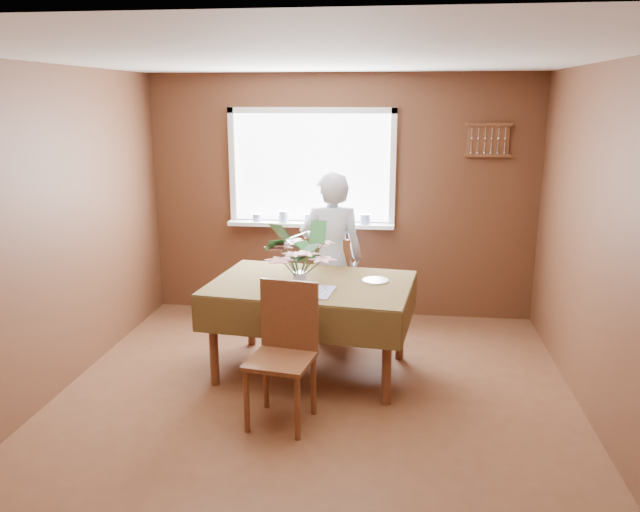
# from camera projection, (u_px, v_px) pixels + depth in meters

# --- Properties ---
(floor) EXTENTS (4.50, 4.50, 0.00)m
(floor) POSITION_uv_depth(u_px,v_px,m) (311.00, 412.00, 4.60)
(floor) COLOR brown
(floor) RESTS_ON ground
(ceiling) EXTENTS (4.50, 4.50, 0.00)m
(ceiling) POSITION_uv_depth(u_px,v_px,m) (309.00, 58.00, 3.99)
(ceiling) COLOR white
(ceiling) RESTS_ON wall_back
(wall_back) EXTENTS (4.00, 0.00, 4.00)m
(wall_back) POSITION_uv_depth(u_px,v_px,m) (341.00, 197.00, 6.46)
(wall_back) COLOR brown
(wall_back) RESTS_ON floor
(wall_front) EXTENTS (4.00, 0.00, 4.00)m
(wall_front) POSITION_uv_depth(u_px,v_px,m) (217.00, 399.00, 2.13)
(wall_front) COLOR brown
(wall_front) RESTS_ON floor
(wall_left) EXTENTS (0.00, 4.50, 4.50)m
(wall_left) POSITION_uv_depth(u_px,v_px,m) (38.00, 239.00, 4.54)
(wall_left) COLOR brown
(wall_left) RESTS_ON floor
(wall_right) EXTENTS (0.00, 4.50, 4.50)m
(wall_right) POSITION_uv_depth(u_px,v_px,m) (614.00, 256.00, 4.05)
(wall_right) COLOR brown
(wall_right) RESTS_ON floor
(window_assembly) EXTENTS (1.72, 0.20, 1.22)m
(window_assembly) POSITION_uv_depth(u_px,v_px,m) (312.00, 188.00, 6.42)
(window_assembly) COLOR white
(window_assembly) RESTS_ON wall_back
(spoon_rack) EXTENTS (0.44, 0.05, 0.33)m
(spoon_rack) POSITION_uv_depth(u_px,v_px,m) (488.00, 140.00, 6.10)
(spoon_rack) COLOR brown
(spoon_rack) RESTS_ON wall_back
(dining_table) EXTENTS (1.74, 1.29, 0.79)m
(dining_table) POSITION_uv_depth(u_px,v_px,m) (311.00, 293.00, 5.12)
(dining_table) COLOR brown
(dining_table) RESTS_ON floor
(chair_far) EXTENTS (0.44, 0.44, 0.99)m
(chair_far) POSITION_uv_depth(u_px,v_px,m) (329.00, 283.00, 5.95)
(chair_far) COLOR brown
(chair_far) RESTS_ON floor
(chair_near) EXTENTS (0.49, 0.49, 1.00)m
(chair_near) POSITION_uv_depth(u_px,v_px,m) (284.00, 347.00, 4.40)
(chair_near) COLOR brown
(chair_near) RESTS_ON floor
(seated_woman) EXTENTS (0.63, 0.46, 1.61)m
(seated_woman) POSITION_uv_depth(u_px,v_px,m) (331.00, 258.00, 5.80)
(seated_woman) COLOR white
(seated_woman) RESTS_ON floor
(flower_bouquet) EXTENTS (0.54, 0.54, 0.46)m
(flower_bouquet) POSITION_uv_depth(u_px,v_px,m) (299.00, 252.00, 4.85)
(flower_bouquet) COLOR white
(flower_bouquet) RESTS_ON dining_table
(side_plate) EXTENTS (0.27, 0.27, 0.01)m
(side_plate) POSITION_uv_depth(u_px,v_px,m) (376.00, 281.00, 5.12)
(side_plate) COLOR white
(side_plate) RESTS_ON dining_table
(table_knife) EXTENTS (0.03, 0.22, 0.00)m
(table_knife) POSITION_uv_depth(u_px,v_px,m) (324.00, 291.00, 4.84)
(table_knife) COLOR silver
(table_knife) RESTS_ON dining_table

